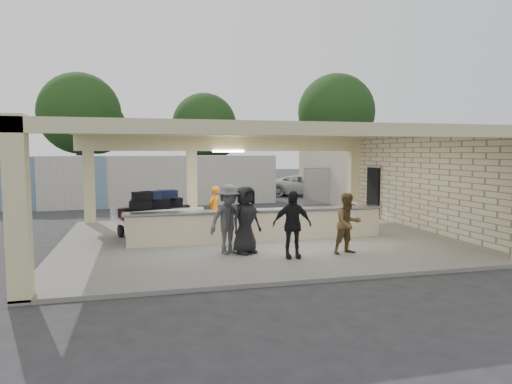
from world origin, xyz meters
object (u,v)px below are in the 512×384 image
object	(u,v)px
car_white_a	(305,186)
car_white_b	(398,183)
baggage_handler	(214,209)
passenger_a	(348,223)
passenger_b	(292,225)
container_white	(163,180)
baggage_counter	(259,225)
drum_fan	(352,214)
container_blue	(3,183)
car_dark	(259,184)
passenger_d	(246,220)
luggage_cart	(155,211)
passenger_c	(229,219)

from	to	relation	value
car_white_a	car_white_b	bearing A→B (deg)	-75.36
baggage_handler	passenger_a	world-z (taller)	passenger_a
car_white_a	car_white_b	world-z (taller)	car_white_b
passenger_b	container_white	size ratio (longest dim) A/B	0.14
baggage_counter	baggage_handler	xyz separation A→B (m)	(-1.13, 1.75, 0.31)
baggage_counter	passenger_b	xyz separation A→B (m)	(0.23, -2.48, 0.39)
drum_fan	car_white_b	world-z (taller)	car_white_b
baggage_counter	passenger_b	size ratio (longest dim) A/B	4.68
container_white	container_blue	bearing A→B (deg)	176.93
car_white_b	passenger_b	bearing A→B (deg)	121.83
baggage_counter	car_dark	distance (m)	16.96
baggage_counter	car_white_b	xyz separation A→B (m)	(13.29, 13.67, 0.17)
baggage_handler	passenger_b	size ratio (longest dim) A/B	0.91
passenger_a	container_white	size ratio (longest dim) A/B	0.13
car_dark	baggage_handler	bearing A→B (deg)	166.65
passenger_d	baggage_handler	bearing A→B (deg)	68.36
luggage_cart	baggage_handler	xyz separation A→B (m)	(1.98, 0.31, -0.04)
luggage_cart	car_white_b	xyz separation A→B (m)	(16.40, 12.24, -0.18)
car_white_a	car_dark	xyz separation A→B (m)	(-2.62, 1.98, 0.01)
baggage_counter	passenger_c	distance (m)	2.07
baggage_counter	passenger_d	bearing A→B (deg)	-116.07
luggage_cart	baggage_handler	distance (m)	2.00
baggage_handler	luggage_cart	bearing A→B (deg)	-40.76
passenger_c	car_dark	bearing A→B (deg)	47.26
car_white_a	car_dark	world-z (taller)	car_dark
luggage_cart	baggage_handler	bearing A→B (deg)	-9.10
drum_fan	car_white_b	size ratio (longest dim) A/B	0.20
baggage_counter	container_blue	size ratio (longest dim) A/B	0.80
baggage_handler	car_white_a	distance (m)	15.01
drum_fan	container_white	world-z (taller)	container_white
passenger_d	car_white_a	world-z (taller)	passenger_d
baggage_counter	passenger_b	world-z (taller)	passenger_b
car_white_b	container_blue	world-z (taller)	container_blue
passenger_a	container_blue	size ratio (longest dim) A/B	0.16
passenger_c	car_white_a	size ratio (longest dim) A/B	0.40
passenger_d	car_dark	world-z (taller)	passenger_d
drum_fan	passenger_d	bearing A→B (deg)	-125.42
baggage_handler	passenger_c	xyz separation A→B (m)	(-0.14, -3.32, 0.14)
luggage_cart	car_white_b	size ratio (longest dim) A/B	0.61
baggage_counter	passenger_a	world-z (taller)	passenger_a
luggage_cart	car_dark	xyz separation A→B (m)	(7.39, 14.97, -0.26)
baggage_counter	passenger_d	distance (m)	1.91
baggage_counter	container_white	xyz separation A→B (m)	(-2.37, 11.77, 0.75)
drum_fan	car_white_a	world-z (taller)	car_white_a
luggage_cart	baggage_counter	bearing A→B (deg)	-42.88
passenger_c	car_white_a	xyz separation A→B (m)	(8.17, 16.00, -0.37)
passenger_a	car_white_b	distance (m)	19.70
car_dark	container_blue	bearing A→B (deg)	114.89
luggage_cart	container_blue	bearing A→B (deg)	106.73
baggage_handler	passenger_a	distance (m)	5.09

